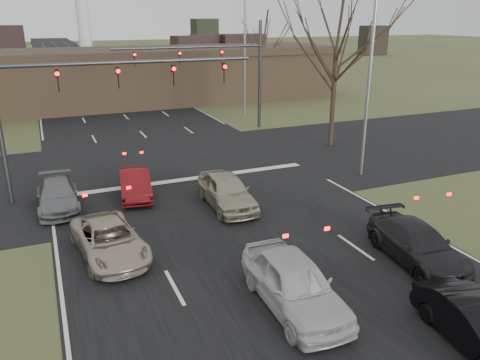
{
  "coord_description": "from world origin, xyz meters",
  "views": [
    {
      "loc": [
        -6.69,
        -9.75,
        8.18
      ],
      "look_at": [
        0.3,
        6.55,
        2.0
      ],
      "focal_mm": 35.0,
      "sensor_mm": 36.0,
      "label": 1
    }
  ],
  "objects_px": {
    "mast_arm_near": "(73,89)",
    "car_grey_ahead": "(58,195)",
    "building": "(131,76)",
    "car_red_ahead": "(135,183)",
    "car_silver_suv": "(109,240)",
    "mast_arm_far": "(225,63)",
    "car_white_sedan": "(294,283)",
    "streetlight_right_far": "(243,51)",
    "car_silver_ahead": "(227,191)",
    "car_charcoal_sedan": "(417,244)",
    "car_black_hatch": "(477,325)",
    "streetlight_right_near": "(367,71)"
  },
  "relations": [
    {
      "from": "car_red_ahead",
      "to": "car_silver_suv",
      "type": "bearing_deg",
      "value": -102.21
    },
    {
      "from": "mast_arm_far",
      "to": "streetlight_right_far",
      "type": "bearing_deg",
      "value": 51.89
    },
    {
      "from": "mast_arm_far",
      "to": "car_red_ahead",
      "type": "distance_m",
      "value": 15.25
    },
    {
      "from": "mast_arm_near",
      "to": "car_black_hatch",
      "type": "bearing_deg",
      "value": -62.49
    },
    {
      "from": "car_white_sedan",
      "to": "car_silver_ahead",
      "type": "xyz_separation_m",
      "value": [
        1.07,
        8.06,
        -0.03
      ]
    },
    {
      "from": "car_black_hatch",
      "to": "car_silver_ahead",
      "type": "bearing_deg",
      "value": 109.7
    },
    {
      "from": "mast_arm_near",
      "to": "car_red_ahead",
      "type": "height_order",
      "value": "mast_arm_near"
    },
    {
      "from": "car_black_hatch",
      "to": "mast_arm_far",
      "type": "bearing_deg",
      "value": 90.71
    },
    {
      "from": "streetlight_right_far",
      "to": "car_silver_suv",
      "type": "height_order",
      "value": "streetlight_right_far"
    },
    {
      "from": "mast_arm_far",
      "to": "car_grey_ahead",
      "type": "relative_size",
      "value": 2.61
    },
    {
      "from": "building",
      "to": "car_grey_ahead",
      "type": "bearing_deg",
      "value": -107.79
    },
    {
      "from": "mast_arm_far",
      "to": "car_silver_ahead",
      "type": "distance_m",
      "value": 15.95
    },
    {
      "from": "streetlight_right_near",
      "to": "car_grey_ahead",
      "type": "relative_size",
      "value": 2.35
    },
    {
      "from": "building",
      "to": "mast_arm_far",
      "type": "distance_m",
      "value": 15.75
    },
    {
      "from": "car_black_hatch",
      "to": "car_silver_ahead",
      "type": "height_order",
      "value": "car_silver_ahead"
    },
    {
      "from": "mast_arm_near",
      "to": "car_red_ahead",
      "type": "distance_m",
      "value": 5.14
    },
    {
      "from": "streetlight_right_near",
      "to": "car_silver_ahead",
      "type": "xyz_separation_m",
      "value": [
        -8.26,
        -1.31,
        -4.83
      ]
    },
    {
      "from": "streetlight_right_far",
      "to": "car_red_ahead",
      "type": "relative_size",
      "value": 2.54
    },
    {
      "from": "car_red_ahead",
      "to": "car_charcoal_sedan",
      "type": "bearing_deg",
      "value": -45.08
    },
    {
      "from": "car_silver_ahead",
      "to": "streetlight_right_far",
      "type": "bearing_deg",
      "value": 66.77
    },
    {
      "from": "mast_arm_near",
      "to": "mast_arm_far",
      "type": "xyz_separation_m",
      "value": [
        11.41,
        10.0,
        -0.06
      ]
    },
    {
      "from": "car_grey_ahead",
      "to": "car_red_ahead",
      "type": "xyz_separation_m",
      "value": [
        3.5,
        0.12,
        0.03
      ]
    },
    {
      "from": "car_black_hatch",
      "to": "car_silver_suv",
      "type": "bearing_deg",
      "value": 140.1
    },
    {
      "from": "car_silver_suv",
      "to": "car_silver_ahead",
      "type": "relative_size",
      "value": 1.01
    },
    {
      "from": "car_silver_suv",
      "to": "car_silver_ahead",
      "type": "bearing_deg",
      "value": 18.98
    },
    {
      "from": "mast_arm_far",
      "to": "car_grey_ahead",
      "type": "distance_m",
      "value": 17.67
    },
    {
      "from": "streetlight_right_far",
      "to": "car_white_sedan",
      "type": "distance_m",
      "value": 28.55
    },
    {
      "from": "mast_arm_near",
      "to": "mast_arm_far",
      "type": "bearing_deg",
      "value": 41.22
    },
    {
      "from": "building",
      "to": "car_white_sedan",
      "type": "relative_size",
      "value": 9.11
    },
    {
      "from": "streetlight_right_near",
      "to": "car_grey_ahead",
      "type": "bearing_deg",
      "value": 174.36
    },
    {
      "from": "car_charcoal_sedan",
      "to": "car_silver_suv",
      "type": "bearing_deg",
      "value": 161.96
    },
    {
      "from": "car_charcoal_sedan",
      "to": "car_red_ahead",
      "type": "relative_size",
      "value": 1.15
    },
    {
      "from": "building",
      "to": "car_silver_ahead",
      "type": "xyz_separation_m",
      "value": [
        -1.43,
        -29.31,
        -1.91
      ]
    },
    {
      "from": "car_black_hatch",
      "to": "car_grey_ahead",
      "type": "height_order",
      "value": "car_black_hatch"
    },
    {
      "from": "mast_arm_near",
      "to": "car_grey_ahead",
      "type": "distance_m",
      "value": 4.87
    },
    {
      "from": "car_white_sedan",
      "to": "car_grey_ahead",
      "type": "relative_size",
      "value": 1.09
    },
    {
      "from": "car_silver_suv",
      "to": "car_red_ahead",
      "type": "distance_m",
      "value": 5.98
    },
    {
      "from": "car_white_sedan",
      "to": "car_grey_ahead",
      "type": "height_order",
      "value": "car_white_sedan"
    },
    {
      "from": "mast_arm_far",
      "to": "car_charcoal_sedan",
      "type": "relative_size",
      "value": 2.44
    },
    {
      "from": "car_red_ahead",
      "to": "streetlight_right_far",
      "type": "bearing_deg",
      "value": 58.96
    },
    {
      "from": "mast_arm_near",
      "to": "car_silver_ahead",
      "type": "distance_m",
      "value": 8.41
    },
    {
      "from": "car_grey_ahead",
      "to": "car_red_ahead",
      "type": "distance_m",
      "value": 3.5
    },
    {
      "from": "mast_arm_near",
      "to": "car_grey_ahead",
      "type": "relative_size",
      "value": 2.85
    },
    {
      "from": "building",
      "to": "streetlight_right_near",
      "type": "distance_m",
      "value": 28.97
    },
    {
      "from": "building",
      "to": "mast_arm_near",
      "type": "relative_size",
      "value": 3.5
    },
    {
      "from": "mast_arm_near",
      "to": "car_silver_suv",
      "type": "relative_size",
      "value": 2.68
    },
    {
      "from": "streetlight_right_near",
      "to": "streetlight_right_far",
      "type": "height_order",
      "value": "same"
    },
    {
      "from": "car_grey_ahead",
      "to": "mast_arm_near",
      "type": "bearing_deg",
      "value": 50.24
    },
    {
      "from": "building",
      "to": "mast_arm_far",
      "type": "bearing_deg",
      "value": -74.42
    },
    {
      "from": "mast_arm_far",
      "to": "car_charcoal_sedan",
      "type": "distance_m",
      "value": 22.15
    }
  ]
}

